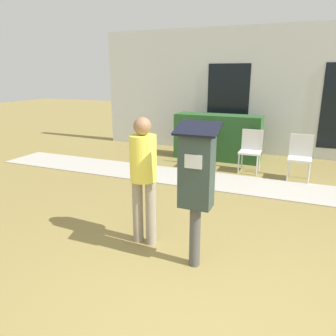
# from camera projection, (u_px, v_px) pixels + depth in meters

# --- Properties ---
(ground_plane) EXTENTS (40.00, 40.00, 0.00)m
(ground_plane) POSITION_uv_depth(u_px,v_px,m) (210.00, 333.00, 2.69)
(ground_plane) COLOR olive
(sidewalk) EXTENTS (12.00, 1.10, 0.02)m
(sidewalk) POSITION_uv_depth(u_px,v_px,m) (266.00, 187.00, 6.10)
(sidewalk) COLOR #B7B2A8
(sidewalk) RESTS_ON ground
(building_facade) EXTENTS (10.00, 0.26, 3.20)m
(building_facade) POSITION_uv_depth(u_px,v_px,m) (285.00, 92.00, 8.16)
(building_facade) COLOR silver
(building_facade) RESTS_ON ground
(parking_meter) EXTENTS (0.44, 0.31, 1.59)m
(parking_meter) POSITION_uv_depth(u_px,v_px,m) (196.00, 178.00, 3.38)
(parking_meter) COLOR #4C4C4C
(parking_meter) RESTS_ON ground
(person_standing) EXTENTS (0.32, 0.32, 1.58)m
(person_standing) POSITION_uv_depth(u_px,v_px,m) (143.00, 172.00, 3.89)
(person_standing) COLOR gray
(person_standing) RESTS_ON ground
(outdoor_chair_left) EXTENTS (0.44, 0.44, 0.90)m
(outdoor_chair_left) POSITION_uv_depth(u_px,v_px,m) (205.00, 144.00, 7.34)
(outdoor_chair_left) COLOR silver
(outdoor_chair_left) RESTS_ON ground
(outdoor_chair_middle) EXTENTS (0.44, 0.44, 0.90)m
(outdoor_chair_middle) POSITION_uv_depth(u_px,v_px,m) (251.00, 147.00, 7.02)
(outdoor_chair_middle) COLOR silver
(outdoor_chair_middle) RESTS_ON ground
(outdoor_chair_right) EXTENTS (0.44, 0.44, 0.90)m
(outdoor_chair_right) POSITION_uv_depth(u_px,v_px,m) (300.00, 154.00, 6.47)
(outdoor_chair_right) COLOR silver
(outdoor_chair_right) RESTS_ON ground
(hedge_row) EXTENTS (2.09, 0.60, 1.10)m
(hedge_row) POSITION_uv_depth(u_px,v_px,m) (218.00, 137.00, 8.03)
(hedge_row) COLOR #285628
(hedge_row) RESTS_ON ground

